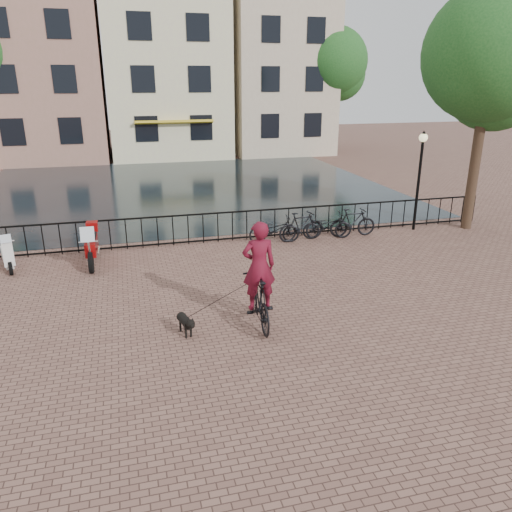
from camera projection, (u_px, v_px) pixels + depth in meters
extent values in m
plane|color=brown|center=(296.00, 365.00, 9.64)|extent=(100.00, 100.00, 0.00)
plane|color=black|center=(184.00, 187.00, 25.39)|extent=(20.00, 20.00, 0.00)
cube|color=black|center=(218.00, 213.00, 16.59)|extent=(20.00, 0.05, 0.05)
cube|color=black|center=(218.00, 239.00, 16.90)|extent=(20.00, 0.05, 0.05)
cube|color=#916754|center=(43.00, 66.00, 33.13)|extent=(7.50, 9.00, 12.00)
cube|color=beige|center=(165.00, 75.00, 35.23)|extent=(8.00, 9.00, 11.00)
cube|color=gold|center=(174.00, 122.00, 31.93)|extent=(5.00, 0.60, 0.15)
cube|color=tan|center=(273.00, 64.00, 36.91)|extent=(7.00, 9.00, 12.50)
cylinder|color=black|center=(477.00, 151.00, 17.57)|extent=(0.36, 0.36, 5.60)
sphere|color=#184A1C|center=(491.00, 54.00, 16.50)|extent=(4.48, 4.48, 4.48)
cylinder|color=black|center=(331.00, 112.00, 36.13)|extent=(0.36, 0.36, 5.95)
sphere|color=#184A1C|center=(333.00, 61.00, 34.99)|extent=(4.76, 4.76, 4.76)
cylinder|color=black|center=(418.00, 186.00, 17.76)|extent=(0.10, 0.10, 3.20)
sphere|color=beige|center=(423.00, 138.00, 17.19)|extent=(0.30, 0.30, 0.30)
imported|color=black|center=(259.00, 299.00, 11.04)|extent=(0.67, 2.07, 1.23)
imported|color=maroon|center=(259.00, 257.00, 10.71)|extent=(0.91, 0.62, 2.41)
imported|color=black|center=(274.00, 230.00, 16.66)|extent=(1.77, 0.76, 0.90)
imported|color=black|center=(301.00, 226.00, 16.87)|extent=(1.72, 0.72, 1.00)
imported|color=black|center=(327.00, 226.00, 17.12)|extent=(1.78, 0.83, 0.90)
imported|color=black|center=(353.00, 222.00, 17.33)|extent=(1.68, 0.54, 1.00)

